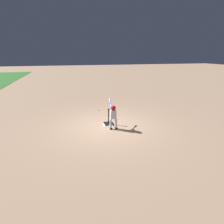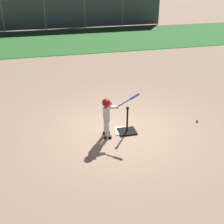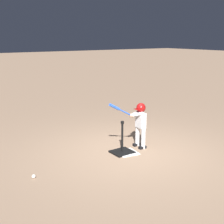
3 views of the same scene
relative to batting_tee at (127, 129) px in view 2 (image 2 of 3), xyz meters
The scene contains 8 objects.
ground_plane 0.22m from the batting_tee, 155.10° to the left, with size 90.00×90.00×0.00m, color #93755B.
grass_outfield_strip 10.77m from the batting_tee, 90.97° to the left, with size 56.00×5.90×0.02m, color #286026.
backstop_fence 14.22m from the batting_tee, 90.73° to the left, with size 13.09×0.08×1.96m.
home_plate 0.14m from the batting_tee, 141.02° to the left, with size 0.44×0.44×0.02m, color white.
batting_tee is the anchor object (origin of this frame).
batter_child 0.81m from the batting_tee, behind, with size 0.98×0.34×1.17m.
baseball 2.14m from the batting_tee, ahead, with size 0.07×0.07×0.07m, color white.
bleachers_right_center 15.46m from the batting_tee, 89.54° to the left, with size 3.80×2.65×1.28m.
Camera 2 is at (-1.92, -7.12, 4.24)m, focal length 50.00 mm.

